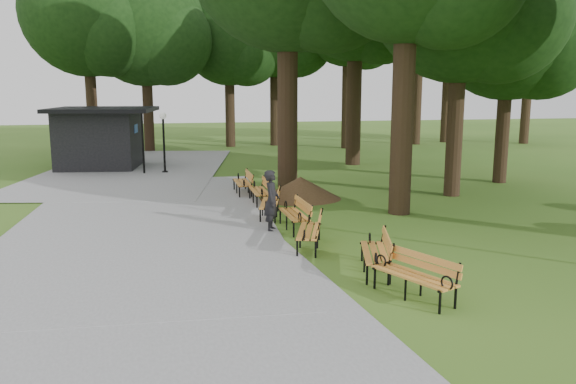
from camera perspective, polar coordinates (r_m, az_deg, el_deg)
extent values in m
plane|color=#375F1B|center=(15.47, 0.09, -4.71)|extent=(100.00, 100.00, 0.00)
cube|color=gray|center=(18.12, -14.35, -2.68)|extent=(12.00, 38.00, 0.06)
imported|color=black|center=(16.17, -1.62, -0.88)|extent=(0.59, 0.73, 1.74)
cylinder|color=black|center=(27.55, -12.13, 4.49)|extent=(0.10, 0.10, 2.58)
sphere|color=white|center=(27.45, -12.25, 7.37)|extent=(0.32, 0.32, 0.32)
cone|color=#47301C|center=(20.84, 1.24, 0.41)|extent=(2.49, 2.49, 0.82)
cylinder|color=black|center=(18.49, 11.30, 9.55)|extent=(0.70, 0.70, 7.64)
cylinder|color=black|center=(22.11, 16.25, 8.29)|extent=(0.60, 0.60, 6.73)
cylinder|color=black|center=(23.09, -0.05, 10.93)|extent=(0.80, 0.80, 8.47)
cylinder|color=black|center=(30.07, 6.54, 10.01)|extent=(0.76, 0.76, 7.69)
cylinder|color=black|center=(25.84, 20.52, 7.44)|extent=(0.56, 0.56, 5.96)
sphere|color=black|center=(25.94, 21.03, 15.26)|extent=(6.17, 6.17, 6.17)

